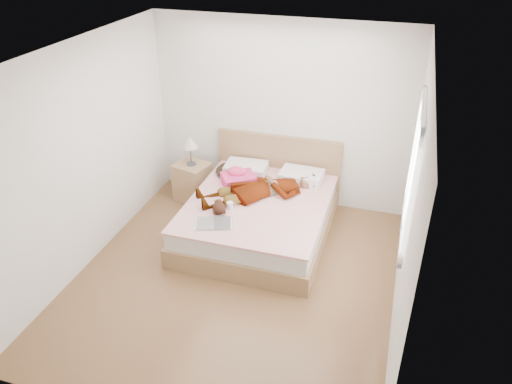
{
  "coord_description": "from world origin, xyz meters",
  "views": [
    {
      "loc": [
        1.58,
        -4.29,
        3.77
      ],
      "look_at": [
        0.0,
        0.85,
        0.7
      ],
      "focal_mm": 35.0,
      "sensor_mm": 36.0,
      "label": 1
    }
  ],
  "objects_px": {
    "magazine": "(213,223)",
    "nightstand": "(193,179)",
    "phone": "(235,164)",
    "woman": "(261,186)",
    "towel": "(238,178)",
    "bed": "(260,213)",
    "plush_toy": "(219,207)",
    "coffee_mug": "(230,205)"
  },
  "relations": [
    {
      "from": "towel",
      "to": "woman",
      "type": "bearing_deg",
      "value": -24.03
    },
    {
      "from": "woman",
      "to": "plush_toy",
      "type": "height_order",
      "value": "woman"
    },
    {
      "from": "bed",
      "to": "plush_toy",
      "type": "height_order",
      "value": "bed"
    },
    {
      "from": "towel",
      "to": "coffee_mug",
      "type": "distance_m",
      "value": 0.66
    },
    {
      "from": "towel",
      "to": "plush_toy",
      "type": "bearing_deg",
      "value": -88.72
    },
    {
      "from": "woman",
      "to": "phone",
      "type": "relative_size",
      "value": 18.61
    },
    {
      "from": "magazine",
      "to": "nightstand",
      "type": "relative_size",
      "value": 0.52
    },
    {
      "from": "woman",
      "to": "nightstand",
      "type": "bearing_deg",
      "value": -146.12
    },
    {
      "from": "coffee_mug",
      "to": "nightstand",
      "type": "bearing_deg",
      "value": 135.35
    },
    {
      "from": "phone",
      "to": "bed",
      "type": "xyz_separation_m",
      "value": [
        0.52,
        -0.52,
        -0.41
      ]
    },
    {
      "from": "magazine",
      "to": "bed",
      "type": "bearing_deg",
      "value": 64.71
    },
    {
      "from": "woman",
      "to": "phone",
      "type": "distance_m",
      "value": 0.64
    },
    {
      "from": "magazine",
      "to": "plush_toy",
      "type": "height_order",
      "value": "plush_toy"
    },
    {
      "from": "woman",
      "to": "coffee_mug",
      "type": "bearing_deg",
      "value": -64.43
    },
    {
      "from": "woman",
      "to": "coffee_mug",
      "type": "distance_m",
      "value": 0.55
    },
    {
      "from": "coffee_mug",
      "to": "plush_toy",
      "type": "xyz_separation_m",
      "value": [
        -0.1,
        -0.12,
        0.03
      ]
    },
    {
      "from": "plush_toy",
      "to": "phone",
      "type": "bearing_deg",
      "value": 98.09
    },
    {
      "from": "bed",
      "to": "magazine",
      "type": "bearing_deg",
      "value": -115.29
    },
    {
      "from": "bed",
      "to": "phone",
      "type": "bearing_deg",
      "value": 135.38
    },
    {
      "from": "phone",
      "to": "coffee_mug",
      "type": "relative_size",
      "value": 0.73
    },
    {
      "from": "nightstand",
      "to": "plush_toy",
      "type": "bearing_deg",
      "value": -51.62
    },
    {
      "from": "woman",
      "to": "bed",
      "type": "xyz_separation_m",
      "value": [
        0.02,
        -0.12,
        -0.35
      ]
    },
    {
      "from": "phone",
      "to": "magazine",
      "type": "bearing_deg",
      "value": -118.58
    },
    {
      "from": "towel",
      "to": "plush_toy",
      "type": "height_order",
      "value": "towel"
    },
    {
      "from": "nightstand",
      "to": "bed",
      "type": "bearing_deg",
      "value": -24.37
    },
    {
      "from": "phone",
      "to": "coffee_mug",
      "type": "xyz_separation_m",
      "value": [
        0.24,
        -0.88,
        -0.12
      ]
    },
    {
      "from": "towel",
      "to": "coffee_mug",
      "type": "xyz_separation_m",
      "value": [
        0.12,
        -0.65,
        -0.04
      ]
    },
    {
      "from": "towel",
      "to": "nightstand",
      "type": "xyz_separation_m",
      "value": [
        -0.8,
        0.26,
        -0.27
      ]
    },
    {
      "from": "woman",
      "to": "bed",
      "type": "relative_size",
      "value": 0.81
    },
    {
      "from": "woman",
      "to": "towel",
      "type": "bearing_deg",
      "value": -150.22
    },
    {
      "from": "woman",
      "to": "towel",
      "type": "relative_size",
      "value": 3.06
    },
    {
      "from": "plush_toy",
      "to": "nightstand",
      "type": "bearing_deg",
      "value": 128.38
    },
    {
      "from": "bed",
      "to": "nightstand",
      "type": "relative_size",
      "value": 2.1
    },
    {
      "from": "towel",
      "to": "bed",
      "type": "bearing_deg",
      "value": -35.46
    },
    {
      "from": "nightstand",
      "to": "coffee_mug",
      "type": "bearing_deg",
      "value": -44.65
    },
    {
      "from": "woman",
      "to": "nightstand",
      "type": "height_order",
      "value": "nightstand"
    },
    {
      "from": "towel",
      "to": "magazine",
      "type": "distance_m",
      "value": 1.04
    },
    {
      "from": "bed",
      "to": "plush_toy",
      "type": "relative_size",
      "value": 7.45
    },
    {
      "from": "woman",
      "to": "plush_toy",
      "type": "bearing_deg",
      "value": -66.89
    },
    {
      "from": "woman",
      "to": "magazine",
      "type": "relative_size",
      "value": 3.24
    },
    {
      "from": "magazine",
      "to": "coffee_mug",
      "type": "xyz_separation_m",
      "value": [
        0.07,
        0.39,
        0.04
      ]
    },
    {
      "from": "plush_toy",
      "to": "woman",
      "type": "bearing_deg",
      "value": 59.3
    }
  ]
}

